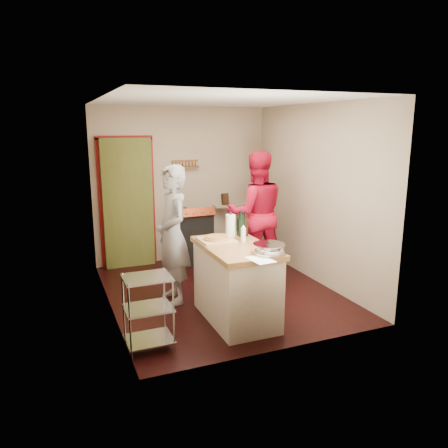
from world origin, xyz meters
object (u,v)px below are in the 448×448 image
(stove, at_px, (192,237))
(person_red, at_px, (256,213))
(wire_shelving, at_px, (148,309))
(island, at_px, (236,281))
(person_stripe, at_px, (173,235))

(stove, xyz_separation_m, person_red, (0.77, -0.86, 0.51))
(stove, height_order, wire_shelving, stove)
(person_red, bearing_deg, stove, -36.34)
(island, bearing_deg, person_red, 56.36)
(island, height_order, person_stripe, person_stripe)
(stove, relative_size, person_stripe, 0.56)
(stove, height_order, person_stripe, person_stripe)
(wire_shelving, xyz_separation_m, person_red, (2.10, 1.77, 0.52))
(stove, distance_m, person_red, 1.26)
(wire_shelving, distance_m, person_red, 2.79)
(stove, xyz_separation_m, island, (-0.20, -2.32, 0.04))
(stove, bearing_deg, wire_shelving, -116.85)
(person_stripe, distance_m, person_red, 1.63)
(stove, xyz_separation_m, wire_shelving, (-1.33, -2.62, -0.01))
(person_red, bearing_deg, wire_shelving, 51.72)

